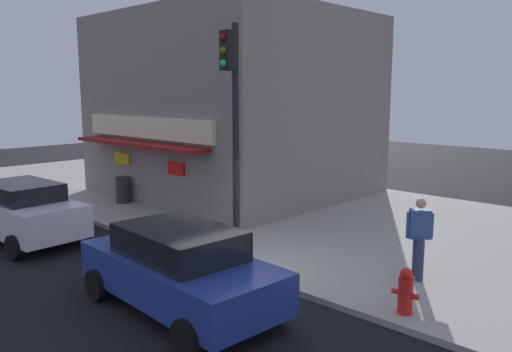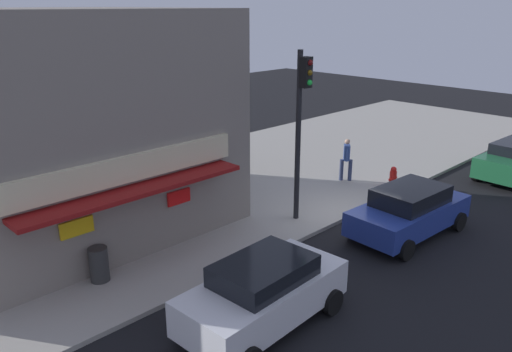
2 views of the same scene
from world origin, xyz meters
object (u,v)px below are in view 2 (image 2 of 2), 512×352
at_px(fire_hydrant, 393,177).
at_px(traffic_light, 301,115).
at_px(potted_plant_by_doorway, 12,274).
at_px(trash_can, 99,264).
at_px(parked_car_blue, 409,211).
at_px(parked_car_white, 264,292).
at_px(pedestrian, 346,158).

bearing_deg(fire_hydrant, traffic_light, 173.39).
bearing_deg(traffic_light, potted_plant_by_doorway, 168.46).
bearing_deg(potted_plant_by_doorway, fire_hydrant, -9.75).
xyz_separation_m(traffic_light, potted_plant_by_doorway, (-8.78, 1.79, -2.97)).
xyz_separation_m(trash_can, parked_car_blue, (8.63, -4.16, 0.24)).
distance_m(traffic_light, parked_car_blue, 4.62).
distance_m(trash_can, parked_car_white, 4.69).
distance_m(pedestrian, parked_car_white, 10.51).
xyz_separation_m(fire_hydrant, trash_can, (-11.95, 1.61, 0.06)).
height_order(fire_hydrant, parked_car_blue, parked_car_blue).
distance_m(traffic_light, fire_hydrant, 6.04).
bearing_deg(parked_car_blue, trash_can, 154.27).
relative_size(potted_plant_by_doorway, parked_car_blue, 0.25).
distance_m(traffic_light, parked_car_white, 6.66).
distance_m(potted_plant_by_doorway, parked_car_blue, 11.66).
height_order(trash_can, parked_car_white, parked_car_white).
bearing_deg(fire_hydrant, pedestrian, 109.64).
bearing_deg(parked_car_white, trash_can, 112.92).
relative_size(fire_hydrant, pedestrian, 0.49).
relative_size(trash_can, potted_plant_by_doorway, 0.85).
bearing_deg(trash_can, traffic_light, -8.46).
distance_m(traffic_light, pedestrian, 5.30).
xyz_separation_m(parked_car_white, parked_car_blue, (6.81, 0.15, -0.02)).
height_order(potted_plant_by_doorway, parked_car_white, parked_car_white).
distance_m(trash_can, parked_car_blue, 9.59).
bearing_deg(parked_car_white, traffic_light, 33.16).
height_order(trash_can, potted_plant_by_doorway, potted_plant_by_doorway).
height_order(traffic_light, pedestrian, traffic_light).
relative_size(fire_hydrant, parked_car_blue, 0.19).
bearing_deg(parked_car_blue, fire_hydrant, 37.52).
relative_size(trash_can, parked_car_white, 0.22).
bearing_deg(pedestrian, traffic_light, -164.39).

